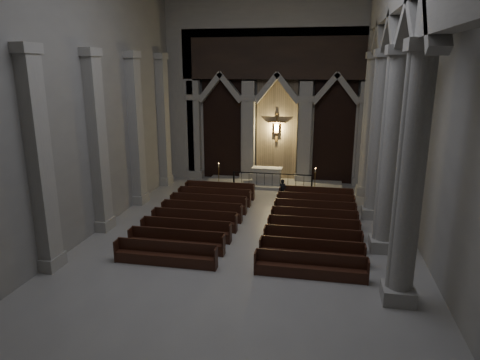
{
  "coord_description": "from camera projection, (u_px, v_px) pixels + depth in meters",
  "views": [
    {
      "loc": [
        2.88,
        -15.47,
        7.27
      ],
      "look_at": [
        -0.7,
        3.0,
        2.26
      ],
      "focal_mm": 32.0,
      "sensor_mm": 36.0,
      "label": 1
    }
  ],
  "objects": [
    {
      "name": "altar",
      "position": [
        267.0,
        175.0,
        27.01
      ],
      "size": [
        1.89,
        0.76,
        0.96
      ],
      "color": "#BCB5A5",
      "rests_on": "sanctuary_step"
    },
    {
      "name": "left_pilasters",
      "position": [
        119.0,
        138.0,
        20.63
      ],
      "size": [
        0.6,
        13.0,
        8.03
      ],
      "color": "#A5A29A",
      "rests_on": "ground"
    },
    {
      "name": "sanctuary_wall",
      "position": [
        277.0,
        77.0,
        26.31
      ],
      "size": [
        14.0,
        0.77,
        12.0
      ],
      "color": "#A5A29A",
      "rests_on": "ground"
    },
    {
      "name": "candle_stand_left",
      "position": [
        219.0,
        180.0,
        26.68
      ],
      "size": [
        0.25,
        0.25,
        1.49
      ],
      "color": "olive",
      "rests_on": "ground"
    },
    {
      "name": "sanctuary_step",
      "position": [
        273.0,
        184.0,
        27.11
      ],
      "size": [
        8.5,
        2.6,
        0.15
      ],
      "primitive_type": "cube",
      "color": "#A5A29A",
      "rests_on": "ground"
    },
    {
      "name": "room",
      "position": [
        243.0,
        57.0,
        15.12
      ],
      "size": [
        24.0,
        24.1,
        12.0
      ],
      "color": "#9A9792",
      "rests_on": "ground"
    },
    {
      "name": "worshipper",
      "position": [
        282.0,
        190.0,
        23.75
      ],
      "size": [
        0.49,
        0.37,
        1.22
      ],
      "primitive_type": "imported",
      "rotation": [
        0.0,
        0.0,
        -0.17
      ],
      "color": "black",
      "rests_on": "ground"
    },
    {
      "name": "right_arcade",
      "position": [
        401.0,
        50.0,
        15.31
      ],
      "size": [
        1.0,
        24.0,
        12.0
      ],
      "color": "#A5A29A",
      "rests_on": "ground"
    },
    {
      "name": "candle_stand_right",
      "position": [
        315.0,
        186.0,
        25.31
      ],
      "size": [
        0.25,
        0.25,
        1.51
      ],
      "color": "olive",
      "rests_on": "ground"
    },
    {
      "name": "altar_rail",
      "position": [
        272.0,
        178.0,
        26.23
      ],
      "size": [
        4.91,
        0.09,
        0.96
      ],
      "color": "black",
      "rests_on": "ground"
    },
    {
      "name": "pews",
      "position": [
        254.0,
        222.0,
        19.77
      ],
      "size": [
        9.39,
        9.13,
        0.89
      ],
      "color": "black",
      "rests_on": "ground"
    }
  ]
}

